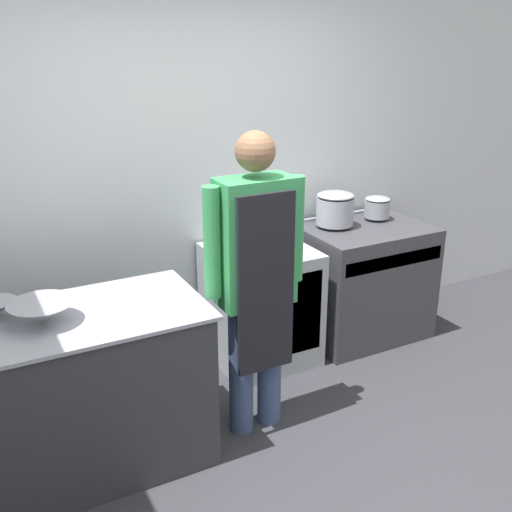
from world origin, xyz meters
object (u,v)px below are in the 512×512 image
Objects in this scene: person_cook at (256,272)px; stock_pot at (335,208)px; stove at (363,281)px; sauce_pot at (377,207)px; mixing_bowl at (42,313)px; fridge_unit at (261,305)px.

person_cook reaches higher than stock_pot.
stove is 0.57m from sauce_pot.
sauce_pot is (0.18, 0.12, 0.53)m from stove.
stock_pot is at bearing 17.43° from mixing_bowl.
fridge_unit is 0.89m from stock_pot.
fridge_unit is 0.99m from person_cook.
stove is 1.12× the size of fridge_unit.
mixing_bowl is 2.27m from stock_pot.
stove is 3.33× the size of stock_pot.
person_cook is 6.32× the size of stock_pot.
person_cook is 1.65m from sauce_pot.
sauce_pot reaches higher than fridge_unit.
stock_pot is at bearing 150.02° from stove.
mixing_bowl is 2.64m from sauce_pot.
mixing_bowl is (-1.51, -0.59, 0.53)m from fridge_unit.
fridge_unit is 1.70m from mixing_bowl.
fridge_unit is at bearing 177.99° from stove.
stove is at bearing -29.98° from stock_pot.
stove is at bearing 27.63° from person_cook.
stock_pot is 1.44× the size of sauce_pot.
stove is 0.62m from stock_pot.
mixing_bowl is at bearing 174.54° from person_cook.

